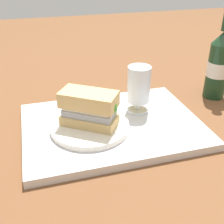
# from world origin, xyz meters

# --- Properties ---
(ground_plane) EXTENTS (3.00, 3.00, 0.00)m
(ground_plane) POSITION_xyz_m (0.00, 0.00, 0.00)
(ground_plane) COLOR brown
(tray) EXTENTS (0.44, 0.32, 0.02)m
(tray) POSITION_xyz_m (0.00, 0.00, 0.01)
(tray) COLOR silver
(tray) RESTS_ON ground_plane
(placemat) EXTENTS (0.38, 0.27, 0.00)m
(placemat) POSITION_xyz_m (0.00, 0.00, 0.02)
(placemat) COLOR silver
(placemat) RESTS_ON tray
(plate) EXTENTS (0.19, 0.19, 0.01)m
(plate) POSITION_xyz_m (-0.06, -0.02, 0.03)
(plate) COLOR silver
(plate) RESTS_ON placemat
(sandwich) EXTENTS (0.14, 0.13, 0.08)m
(sandwich) POSITION_xyz_m (-0.06, -0.02, 0.08)
(sandwich) COLOR tan
(sandwich) RESTS_ON plate
(beer_glass) EXTENTS (0.06, 0.06, 0.12)m
(beer_glass) POSITION_xyz_m (0.08, 0.04, 0.09)
(beer_glass) COLOR silver
(beer_glass) RESTS_ON placemat
(beer_bottle) EXTENTS (0.07, 0.07, 0.27)m
(beer_bottle) POSITION_xyz_m (0.36, 0.10, 0.10)
(beer_bottle) COLOR #19381E
(beer_bottle) RESTS_ON ground_plane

